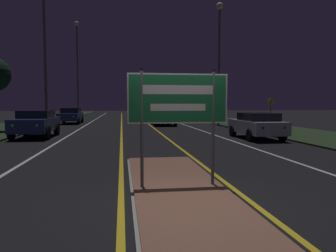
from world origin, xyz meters
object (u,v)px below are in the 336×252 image
Objects in this scene: streetlight_left_far at (77,60)px; car_approaching_1 at (71,115)px; car_receding_1 at (163,116)px; highway_sign at (178,103)px; streetlight_right_near at (219,45)px; car_receding_3 at (162,110)px; car_approaching_0 at (36,123)px; warning_sign at (271,109)px; streetlight_left_near at (45,43)px; car_receding_0 at (257,125)px; car_receding_2 at (152,112)px.

car_approaching_1 is at bearing -87.23° from streetlight_left_far.
highway_sign is at bearing -96.30° from car_receding_1.
streetlight_right_near is at bearing 70.78° from highway_sign.
car_receding_3 is (3.29, 26.85, -0.07)m from car_receding_1.
warning_sign is (15.92, 5.19, 0.63)m from car_approaching_0.
streetlight_left_near is at bearing 111.06° from highway_sign.
highway_sign is 0.52× the size of car_receding_3.
streetlight_left_near reaches higher than car_approaching_0.
warning_sign reaches higher than car_receding_0.
highway_sign is 0.60× the size of car_approaching_0.
car_receding_2 is (0.27, 13.08, -0.04)m from car_receding_1.
car_approaching_1 reaches higher than car_receding_2.
car_approaching_1 is 17.61m from warning_sign.
warning_sign is (16.37, -15.93, -5.52)m from streetlight_left_far.
car_approaching_1 is (-8.41, -9.64, -0.00)m from car_receding_2.
highway_sign is 1.10× the size of warning_sign.
highway_sign is 17.55m from streetlight_left_near.
streetlight_right_near is 2.10× the size of car_receding_1.
warning_sign is at bearing -81.65° from car_receding_3.
car_approaching_1 is at bearing -131.11° from car_receding_2.
car_receding_3 reaches higher than car_receding_0.
highway_sign is 13.15m from car_approaching_0.
car_approaching_1 is at bearing 157.07° from car_receding_1.
highway_sign is 0.25× the size of streetlight_right_near.
warning_sign is at bearing -24.95° from car_approaching_1.
car_approaching_1 is (-12.51, 5.22, -5.82)m from streetlight_right_near.
car_receding_1 is 1.06× the size of car_approaching_1.
car_receding_1 is 8.79m from warning_sign.
car_receding_2 is at bearing 113.87° from warning_sign.
warning_sign is at bearing 59.14° from highway_sign.
streetlight_left_near is 9.82m from car_approaching_1.
streetlight_left_near is at bearing 151.19° from car_receding_0.
car_receding_1 reaches higher than car_approaching_1.
car_receding_2 is at bearing 105.43° from streetlight_right_near.
car_receding_2 is 18.67m from warning_sign.
warning_sign is at bearing -66.13° from car_receding_2.
car_receding_2 is at bearing -102.39° from car_receding_3.
warning_sign is at bearing 3.49° from streetlight_left_near.
car_approaching_1 is at bearing 87.89° from streetlight_left_near.
car_approaching_1 is 2.01× the size of warning_sign.
streetlight_left_near reaches higher than car_receding_0.
streetlight_right_near reaches higher than warning_sign.
streetlight_left_near is 11.01m from car_receding_1.
car_receding_2 is (-3.20, 24.61, 0.04)m from car_receding_0.
streetlight_left_far is at bearing 91.23° from car_approaching_0.
car_receding_0 is at bearing -119.98° from warning_sign.
car_receding_1 reaches higher than car_receding_2.
car_receding_2 is (2.58, 34.01, -1.06)m from highway_sign.
streetlight_left_near is 16.88m from warning_sign.
streetlight_right_near is at bearing -46.72° from streetlight_left_far.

